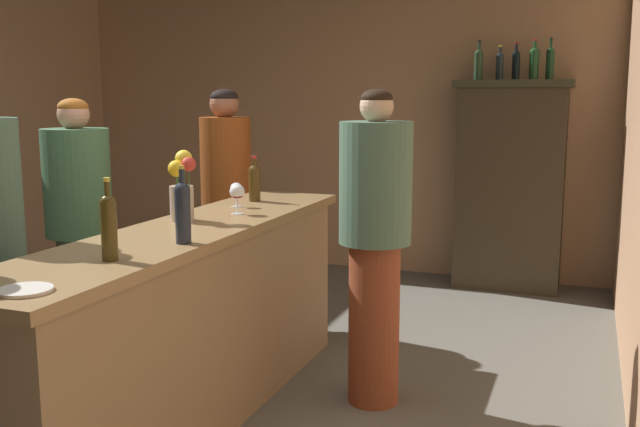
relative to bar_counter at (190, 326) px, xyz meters
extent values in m
plane|color=#646259|center=(-0.53, -0.12, -0.50)|extent=(9.32, 9.32, 0.00)
cube|color=tan|center=(-0.53, 3.52, 0.99)|extent=(5.31, 0.12, 2.99)
cube|color=#8C6F4D|center=(0.00, 0.00, -0.03)|extent=(0.50, 2.60, 0.95)
cube|color=olive|center=(0.00, 0.00, 0.47)|extent=(0.57, 2.71, 0.05)
cube|color=#392E1F|center=(1.19, 3.21, 0.38)|extent=(0.87, 0.39, 1.76)
cube|color=#333421|center=(1.19, 3.21, 1.23)|extent=(0.95, 0.45, 0.06)
cylinder|color=#453012|center=(-0.08, 0.91, 0.59)|extent=(0.07, 0.07, 0.19)
sphere|color=#453012|center=(-0.08, 0.91, 0.68)|extent=(0.07, 0.07, 0.07)
cylinder|color=#453012|center=(-0.08, 0.91, 0.72)|extent=(0.03, 0.03, 0.07)
cylinder|color=#A92522|center=(-0.08, 0.91, 0.76)|extent=(0.03, 0.03, 0.02)
cylinder|color=#403412|center=(0.09, -0.71, 0.61)|extent=(0.06, 0.06, 0.23)
sphere|color=#403412|center=(0.09, -0.71, 0.72)|extent=(0.06, 0.06, 0.06)
cylinder|color=#403412|center=(0.09, -0.71, 0.76)|extent=(0.02, 0.02, 0.08)
cylinder|color=gold|center=(0.09, -0.71, 0.81)|extent=(0.02, 0.02, 0.02)
cylinder|color=#212734|center=(0.18, -0.33, 0.61)|extent=(0.07, 0.07, 0.23)
sphere|color=#212734|center=(0.18, -0.33, 0.73)|extent=(0.07, 0.07, 0.07)
cylinder|color=#212734|center=(0.18, -0.33, 0.77)|extent=(0.02, 0.02, 0.09)
cylinder|color=gold|center=(0.18, -0.33, 0.83)|extent=(0.03, 0.03, 0.02)
cylinder|color=white|center=(-0.08, 0.68, 0.50)|extent=(0.06, 0.06, 0.00)
cylinder|color=white|center=(-0.08, 0.68, 0.54)|extent=(0.01, 0.01, 0.08)
ellipsoid|color=white|center=(-0.08, 0.68, 0.61)|extent=(0.07, 0.07, 0.06)
ellipsoid|color=maroon|center=(-0.08, 0.68, 0.59)|extent=(0.06, 0.06, 0.02)
cylinder|color=white|center=(0.04, 0.45, 0.50)|extent=(0.07, 0.07, 0.00)
cylinder|color=white|center=(0.04, 0.45, 0.54)|extent=(0.01, 0.01, 0.08)
ellipsoid|color=white|center=(0.04, 0.45, 0.62)|extent=(0.08, 0.08, 0.08)
ellipsoid|color=maroon|center=(0.04, 0.45, 0.60)|extent=(0.07, 0.07, 0.03)
cylinder|color=tan|center=(-0.13, 0.17, 0.59)|extent=(0.12, 0.12, 0.18)
cylinder|color=#38602D|center=(-0.08, 0.17, 0.70)|extent=(0.01, 0.01, 0.18)
sphere|color=red|center=(-0.08, 0.17, 0.79)|extent=(0.07, 0.07, 0.07)
cylinder|color=#38602D|center=(-0.13, 0.19, 0.71)|extent=(0.01, 0.01, 0.21)
sphere|color=yellow|center=(-0.13, 0.19, 0.81)|extent=(0.09, 0.09, 0.09)
cylinder|color=#38602D|center=(-0.15, 0.17, 0.69)|extent=(0.01, 0.01, 0.17)
sphere|color=red|center=(-0.15, 0.17, 0.78)|extent=(0.05, 0.05, 0.05)
cylinder|color=#38602D|center=(-0.14, 0.14, 0.69)|extent=(0.01, 0.01, 0.16)
sphere|color=gold|center=(-0.14, 0.14, 0.77)|extent=(0.08, 0.08, 0.08)
cylinder|color=white|center=(0.11, -1.19, 0.50)|extent=(0.18, 0.18, 0.01)
cylinder|color=#2B4A2D|center=(0.90, 3.21, 1.37)|extent=(0.07, 0.07, 0.22)
sphere|color=#2B4A2D|center=(0.90, 3.21, 1.47)|extent=(0.07, 0.07, 0.07)
cylinder|color=#2B4A2D|center=(0.90, 3.21, 1.52)|extent=(0.02, 0.02, 0.10)
cylinder|color=black|center=(0.90, 3.21, 1.58)|extent=(0.03, 0.03, 0.02)
cylinder|color=#202C31|center=(1.07, 3.21, 1.35)|extent=(0.06, 0.06, 0.19)
sphere|color=#202C31|center=(1.07, 3.21, 1.45)|extent=(0.06, 0.06, 0.06)
cylinder|color=#202C31|center=(1.07, 3.21, 1.49)|extent=(0.03, 0.03, 0.08)
cylinder|color=gold|center=(1.07, 3.21, 1.54)|extent=(0.03, 0.03, 0.02)
cylinder|color=black|center=(1.20, 3.21, 1.36)|extent=(0.06, 0.06, 0.20)
sphere|color=black|center=(1.20, 3.21, 1.46)|extent=(0.06, 0.06, 0.06)
cylinder|color=black|center=(1.20, 3.21, 1.50)|extent=(0.02, 0.02, 0.09)
cylinder|color=#B51E27|center=(1.20, 3.21, 1.56)|extent=(0.03, 0.03, 0.02)
cylinder|color=#21512A|center=(1.34, 3.21, 1.37)|extent=(0.08, 0.08, 0.22)
sphere|color=#21512A|center=(1.34, 3.21, 1.48)|extent=(0.08, 0.08, 0.08)
cylinder|color=#21512A|center=(1.34, 3.21, 1.52)|extent=(0.03, 0.03, 0.09)
cylinder|color=#B0212B|center=(1.34, 3.21, 1.58)|extent=(0.03, 0.03, 0.02)
cylinder|color=#183E21|center=(1.47, 3.21, 1.37)|extent=(0.07, 0.07, 0.22)
sphere|color=#183E21|center=(1.47, 3.21, 1.48)|extent=(0.07, 0.07, 0.07)
cylinder|color=#183E21|center=(1.47, 3.21, 1.53)|extent=(0.02, 0.02, 0.10)
cylinder|color=black|center=(1.47, 3.21, 1.59)|extent=(0.02, 0.02, 0.02)
cylinder|color=maroon|center=(-0.62, 1.55, -0.08)|extent=(0.26, 0.26, 0.85)
cylinder|color=brown|center=(-0.62, 1.55, 0.66)|extent=(0.36, 0.36, 0.64)
sphere|color=#9B5C42|center=(-0.62, 1.55, 1.07)|extent=(0.21, 0.21, 0.21)
ellipsoid|color=black|center=(-0.62, 1.55, 1.12)|extent=(0.20, 0.20, 0.11)
cylinder|color=#506851|center=(-1.02, 0.46, -0.10)|extent=(0.28, 0.28, 0.81)
cylinder|color=#3E6745|center=(-1.02, 0.46, 0.62)|extent=(0.39, 0.39, 0.64)
sphere|color=tan|center=(-1.02, 0.46, 1.02)|extent=(0.19, 0.19, 0.19)
ellipsoid|color=#98551C|center=(-1.02, 0.46, 1.07)|extent=(0.18, 0.18, 0.10)
cylinder|color=brown|center=(0.79, 0.56, -0.07)|extent=(0.27, 0.27, 0.88)
cylinder|color=#476853|center=(0.79, 0.56, 0.69)|extent=(0.38, 0.38, 0.63)
sphere|color=#DFB391|center=(0.79, 0.56, 1.08)|extent=(0.17, 0.17, 0.17)
ellipsoid|color=black|center=(0.79, 0.56, 1.12)|extent=(0.16, 0.16, 0.10)
camera|label=1|loc=(1.81, -2.95, 1.13)|focal=39.98mm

